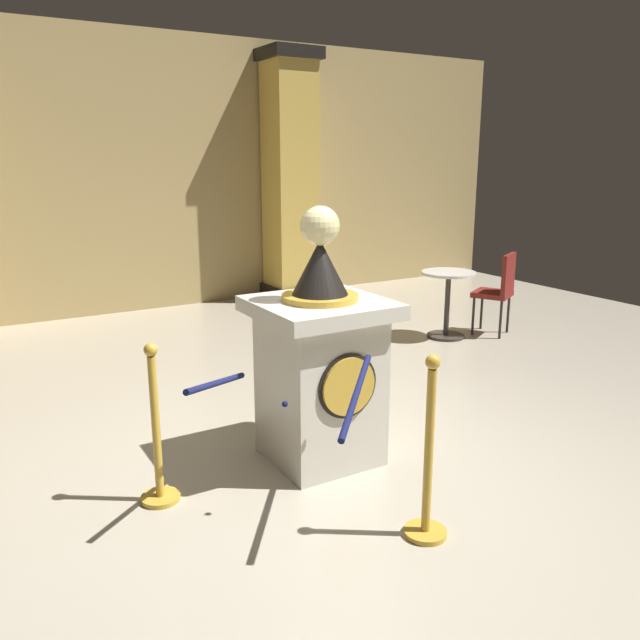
# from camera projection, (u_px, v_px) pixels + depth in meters

# --- Properties ---
(ground_plane) EXTENTS (12.53, 12.53, 0.00)m
(ground_plane) POSITION_uv_depth(u_px,v_px,m) (330.00, 470.00, 4.28)
(ground_plane) COLOR #B2A893
(back_wall) EXTENTS (12.53, 0.16, 3.60)m
(back_wall) POSITION_uv_depth(u_px,v_px,m) (115.00, 175.00, 8.27)
(back_wall) COLOR tan
(back_wall) RESTS_ON ground_plane
(pedestal_clock) EXTENTS (0.84, 0.84, 1.73)m
(pedestal_clock) POSITION_uv_depth(u_px,v_px,m) (320.00, 364.00, 4.30)
(pedestal_clock) COLOR beige
(pedestal_clock) RESTS_ON ground_plane
(stanchion_near) EXTENTS (0.24, 0.24, 1.00)m
(stanchion_near) POSITION_uv_depth(u_px,v_px,m) (157.00, 448.00, 3.83)
(stanchion_near) COLOR gold
(stanchion_near) RESTS_ON ground_plane
(stanchion_far) EXTENTS (0.24, 0.24, 1.05)m
(stanchion_far) POSITION_uv_depth(u_px,v_px,m) (428.00, 475.00, 3.46)
(stanchion_far) COLOR gold
(stanchion_far) RESTS_ON ground_plane
(velvet_rope) EXTENTS (1.16, 1.16, 0.22)m
(velvet_rope) POSITION_uv_depth(u_px,v_px,m) (285.00, 389.00, 3.54)
(velvet_rope) COLOR #141947
(column_right) EXTENTS (0.74, 0.74, 3.46)m
(column_right) POSITION_uv_depth(u_px,v_px,m) (290.00, 179.00, 9.10)
(column_right) COLOR black
(column_right) RESTS_ON ground_plane
(cafe_table) EXTENTS (0.61, 0.61, 0.77)m
(cafe_table) POSITION_uv_depth(u_px,v_px,m) (448.00, 296.00, 7.32)
(cafe_table) COLOR #332D28
(cafe_table) RESTS_ON ground_plane
(cafe_chair_red) EXTENTS (0.54, 0.54, 0.96)m
(cafe_chair_red) POSITION_uv_depth(u_px,v_px,m) (499.00, 287.00, 7.41)
(cafe_chair_red) COLOR black
(cafe_chair_red) RESTS_ON ground_plane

